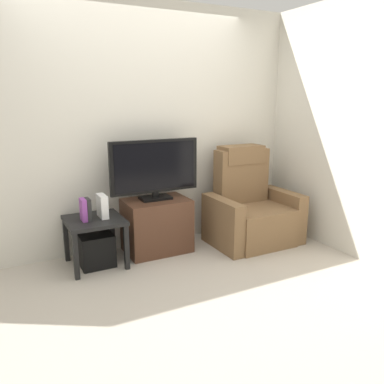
{
  "coord_description": "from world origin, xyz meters",
  "views": [
    {
      "loc": [
        -1.4,
        -2.86,
        1.63
      ],
      "look_at": [
        0.35,
        0.5,
        0.7
      ],
      "focal_mm": 36.55,
      "sensor_mm": 36.0,
      "label": 1
    }
  ],
  "objects_px": {
    "subwoofer_box": "(96,249)",
    "book_leftmost": "(83,210)",
    "game_console": "(102,206)",
    "television": "(155,168)",
    "tv_stand": "(157,225)",
    "recliner_armchair": "(250,209)",
    "side_table": "(95,226)",
    "book_middle": "(88,209)"
  },
  "relations": [
    {
      "from": "subwoofer_box",
      "to": "book_leftmost",
      "type": "height_order",
      "value": "book_leftmost"
    },
    {
      "from": "book_leftmost",
      "to": "game_console",
      "type": "height_order",
      "value": "game_console"
    },
    {
      "from": "television",
      "to": "game_console",
      "type": "bearing_deg",
      "value": -173.28
    },
    {
      "from": "game_console",
      "to": "book_leftmost",
      "type": "bearing_deg",
      "value": -171.03
    },
    {
      "from": "tv_stand",
      "to": "recliner_armchair",
      "type": "height_order",
      "value": "recliner_armchair"
    },
    {
      "from": "subwoofer_box",
      "to": "game_console",
      "type": "relative_size",
      "value": 1.44
    },
    {
      "from": "book_leftmost",
      "to": "game_console",
      "type": "xyz_separation_m",
      "value": [
        0.19,
        0.03,
        0.0
      ]
    },
    {
      "from": "book_leftmost",
      "to": "game_console",
      "type": "relative_size",
      "value": 0.96
    },
    {
      "from": "tv_stand",
      "to": "recliner_armchair",
      "type": "relative_size",
      "value": 0.62
    },
    {
      "from": "recliner_armchair",
      "to": "subwoofer_box",
      "type": "bearing_deg",
      "value": -177.99
    },
    {
      "from": "recliner_armchair",
      "to": "book_leftmost",
      "type": "relative_size",
      "value": 5.05
    },
    {
      "from": "television",
      "to": "side_table",
      "type": "height_order",
      "value": "television"
    },
    {
      "from": "television",
      "to": "book_middle",
      "type": "xyz_separation_m",
      "value": [
        -0.73,
        -0.1,
        -0.32
      ]
    },
    {
      "from": "tv_stand",
      "to": "television",
      "type": "xyz_separation_m",
      "value": [
        0.0,
        0.02,
        0.62
      ]
    },
    {
      "from": "game_console",
      "to": "tv_stand",
      "type": "bearing_deg",
      "value": 4.89
    },
    {
      "from": "subwoofer_box",
      "to": "book_middle",
      "type": "height_order",
      "value": "book_middle"
    },
    {
      "from": "book_leftmost",
      "to": "side_table",
      "type": "bearing_deg",
      "value": 11.31
    },
    {
      "from": "book_leftmost",
      "to": "tv_stand",
      "type": "bearing_deg",
      "value": 5.89
    },
    {
      "from": "recliner_armchair",
      "to": "side_table",
      "type": "distance_m",
      "value": 1.76
    },
    {
      "from": "book_leftmost",
      "to": "book_middle",
      "type": "bearing_deg",
      "value": 0.0
    },
    {
      "from": "recliner_armchair",
      "to": "subwoofer_box",
      "type": "distance_m",
      "value": 1.77
    },
    {
      "from": "subwoofer_box",
      "to": "game_console",
      "type": "xyz_separation_m",
      "value": [
        0.09,
        0.01,
        0.43
      ]
    },
    {
      "from": "side_table",
      "to": "recliner_armchair",
      "type": "bearing_deg",
      "value": -4.59
    },
    {
      "from": "book_middle",
      "to": "tv_stand",
      "type": "bearing_deg",
      "value": 6.26
    },
    {
      "from": "side_table",
      "to": "game_console",
      "type": "distance_m",
      "value": 0.21
    },
    {
      "from": "tv_stand",
      "to": "television",
      "type": "distance_m",
      "value": 0.62
    },
    {
      "from": "television",
      "to": "recliner_armchair",
      "type": "distance_m",
      "value": 1.22
    },
    {
      "from": "recliner_armchair",
      "to": "book_leftmost",
      "type": "distance_m",
      "value": 1.87
    },
    {
      "from": "tv_stand",
      "to": "game_console",
      "type": "bearing_deg",
      "value": -175.11
    },
    {
      "from": "recliner_armchair",
      "to": "subwoofer_box",
      "type": "relative_size",
      "value": 3.35
    },
    {
      "from": "television",
      "to": "book_middle",
      "type": "distance_m",
      "value": 0.8
    },
    {
      "from": "book_leftmost",
      "to": "subwoofer_box",
      "type": "bearing_deg",
      "value": 11.31
    },
    {
      "from": "television",
      "to": "subwoofer_box",
      "type": "bearing_deg",
      "value": -173.33
    },
    {
      "from": "tv_stand",
      "to": "television",
      "type": "height_order",
      "value": "television"
    },
    {
      "from": "book_middle",
      "to": "television",
      "type": "bearing_deg",
      "value": 7.73
    },
    {
      "from": "subwoofer_box",
      "to": "book_middle",
      "type": "xyz_separation_m",
      "value": [
        -0.05,
        -0.02,
        0.42
      ]
    },
    {
      "from": "recliner_armchair",
      "to": "game_console",
      "type": "relative_size",
      "value": 4.83
    },
    {
      "from": "tv_stand",
      "to": "book_leftmost",
      "type": "distance_m",
      "value": 0.84
    },
    {
      "from": "recliner_armchair",
      "to": "side_table",
      "type": "height_order",
      "value": "recliner_armchair"
    },
    {
      "from": "book_middle",
      "to": "side_table",
      "type": "bearing_deg",
      "value": 20.21
    },
    {
      "from": "subwoofer_box",
      "to": "book_middle",
      "type": "bearing_deg",
      "value": -159.79
    },
    {
      "from": "subwoofer_box",
      "to": "game_console",
      "type": "bearing_deg",
      "value": 6.34
    }
  ]
}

